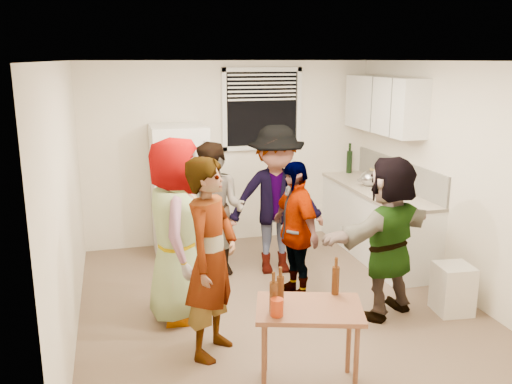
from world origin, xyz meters
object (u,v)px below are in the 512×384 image
object	(u,v)px
blue_cup	(389,205)
trash_bin	(453,289)
guest_black	(293,296)
guest_stripe	(213,351)
guest_back_right	(275,271)
refrigerator	(180,191)
guest_back_left	(216,272)
guest_grey	(179,316)
beer_bottle_table	(280,303)
wine_bottle	(349,173)
kettle	(369,186)
beer_bottle_counter	(382,194)
guest_orange	(384,313)
red_cup	(277,315)

from	to	relation	value
blue_cup	trash_bin	world-z (taller)	blue_cup
trash_bin	guest_black	world-z (taller)	trash_bin
guest_stripe	blue_cup	bearing A→B (deg)	-28.13
trash_bin	guest_back_right	xyz separation A→B (m)	(-1.41, 1.53, -0.25)
refrigerator	blue_cup	size ratio (longest dim) A/B	14.92
guest_stripe	guest_black	world-z (taller)	guest_stripe
blue_cup	guest_back_left	distance (m)	2.21
guest_grey	guest_black	distance (m)	1.28
guest_black	beer_bottle_table	bearing A→B (deg)	-31.54
blue_cup	guest_black	distance (m)	1.51
wine_bottle	guest_back_left	bearing A→B (deg)	-154.18
kettle	trash_bin	size ratio (longest dim) A/B	0.52
kettle	beer_bottle_counter	xyz separation A→B (m)	(-0.05, -0.45, -0.00)
guest_orange	wine_bottle	bearing A→B (deg)	-129.62
trash_bin	guest_grey	bearing A→B (deg)	167.05
beer_bottle_counter	guest_orange	xyz separation A→B (m)	(-0.59, -1.28, -0.90)
beer_bottle_table	red_cup	world-z (taller)	beer_bottle_table
kettle	beer_bottle_counter	size ratio (longest dim) A/B	1.15
guest_back_left	guest_stripe	bearing A→B (deg)	-67.67
beer_bottle_table	wine_bottle	bearing A→B (deg)	58.10
beer_bottle_counter	guest_stripe	xyz separation A→B (m)	(-2.42, -1.57, -0.90)
kettle	guest_orange	xyz separation A→B (m)	(-0.64, -1.73, -0.90)
red_cup	guest_stripe	size ratio (longest dim) A/B	0.07
red_cup	guest_stripe	world-z (taller)	red_cup
wine_bottle	beer_bottle_table	distance (m)	4.06
red_cup	guest_orange	xyz separation A→B (m)	(1.48, 1.06, -0.68)
guest_stripe	guest_orange	distance (m)	1.85
wine_bottle	trash_bin	xyz separation A→B (m)	(-0.07, -2.73, -0.65)
blue_cup	guest_black	xyz separation A→B (m)	(-1.20, -0.19, -0.90)
guest_back_right	guest_black	xyz separation A→B (m)	(-0.02, -0.75, 0.00)
wine_bottle	beer_bottle_counter	bearing A→B (deg)	-96.63
beer_bottle_counter	guest_black	distance (m)	1.76
wine_bottle	beer_bottle_counter	size ratio (longest dim) A/B	1.43
kettle	wine_bottle	world-z (taller)	wine_bottle
beer_bottle_table	refrigerator	bearing A→B (deg)	96.40
refrigerator	guest_stripe	distance (m)	2.74
trash_bin	guest_grey	xyz separation A→B (m)	(-2.70, 0.62, -0.25)
beer_bottle_table	trash_bin	bearing A→B (deg)	19.07
trash_bin	guest_grey	size ratio (longest dim) A/B	0.28
guest_black	guest_grey	bearing A→B (deg)	-91.45
trash_bin	guest_stripe	size ratio (longest dim) A/B	0.29
beer_bottle_counter	beer_bottle_table	world-z (taller)	beer_bottle_counter
guest_grey	beer_bottle_counter	bearing A→B (deg)	-64.39
wine_bottle	red_cup	xyz separation A→B (m)	(-2.23, -3.63, -0.22)
beer_bottle_counter	red_cup	world-z (taller)	beer_bottle_counter
red_cup	beer_bottle_table	bearing A→B (deg)	65.68
kettle	red_cup	size ratio (longest dim) A/B	2.02
red_cup	guest_back_right	xyz separation A→B (m)	(0.74, 2.43, -0.68)
beer_bottle_table	guest_black	size ratio (longest dim) A/B	0.15
refrigerator	kettle	size ratio (longest dim) A/B	6.48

